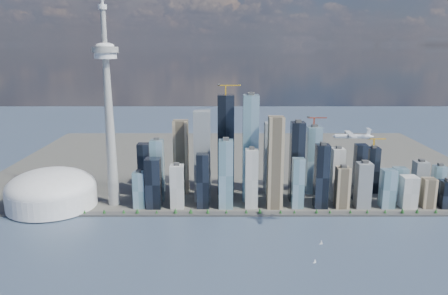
{
  "coord_description": "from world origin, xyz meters",
  "views": [
    {
      "loc": [
        -45.65,
        -650.85,
        364.45
      ],
      "look_at": [
        -44.21,
        260.0,
        150.46
      ],
      "focal_mm": 35.0,
      "sensor_mm": 36.0,
      "label": 1
    }
  ],
  "objects_px": {
    "sailboat_west": "(315,261)",
    "dome_stadium": "(51,191)",
    "needle_tower": "(108,105)",
    "sailboat_east": "(321,243)",
    "airplane": "(353,136)"
  },
  "relations": [
    {
      "from": "needle_tower",
      "to": "sailboat_west",
      "type": "height_order",
      "value": "needle_tower"
    },
    {
      "from": "sailboat_west",
      "to": "sailboat_east",
      "type": "height_order",
      "value": "sailboat_east"
    },
    {
      "from": "sailboat_west",
      "to": "sailboat_east",
      "type": "bearing_deg",
      "value": 49.15
    },
    {
      "from": "needle_tower",
      "to": "dome_stadium",
      "type": "height_order",
      "value": "needle_tower"
    },
    {
      "from": "airplane",
      "to": "sailboat_west",
      "type": "relative_size",
      "value": 9.23
    },
    {
      "from": "needle_tower",
      "to": "sailboat_east",
      "type": "distance_m",
      "value": 536.94
    },
    {
      "from": "sailboat_east",
      "to": "airplane",
      "type": "bearing_deg",
      "value": 15.16
    },
    {
      "from": "sailboat_west",
      "to": "dome_stadium",
      "type": "bearing_deg",
      "value": 133.58
    },
    {
      "from": "airplane",
      "to": "sailboat_west",
      "type": "bearing_deg",
      "value": -125.82
    },
    {
      "from": "dome_stadium",
      "to": "sailboat_west",
      "type": "xyz_separation_m",
      "value": [
        551.43,
        -267.37,
        -36.82
      ]
    },
    {
      "from": "dome_stadium",
      "to": "sailboat_west",
      "type": "bearing_deg",
      "value": -25.87
    },
    {
      "from": "needle_tower",
      "to": "dome_stadium",
      "type": "distance_m",
      "value": 241.4
    },
    {
      "from": "needle_tower",
      "to": "airplane",
      "type": "distance_m",
      "value": 524.12
    },
    {
      "from": "needle_tower",
      "to": "dome_stadium",
      "type": "bearing_deg",
      "value": -175.91
    },
    {
      "from": "airplane",
      "to": "sailboat_east",
      "type": "bearing_deg",
      "value": -152.25
    }
  ]
}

